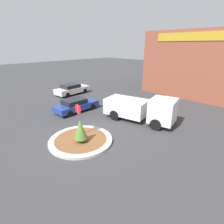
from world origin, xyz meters
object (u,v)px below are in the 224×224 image
parked_sedan_white (72,89)px  stop_sign (78,115)px  parked_sedan_blue (76,105)px  utility_truck (140,108)px

parked_sedan_white → stop_sign: bearing=-124.7°
stop_sign → parked_sedan_blue: 5.60m
stop_sign → parked_sedan_blue: stop_sign is taller
parked_sedan_white → parked_sedan_blue: bearing=-123.9°
utility_truck → stop_sign: bearing=-116.8°
parked_sedan_blue → parked_sedan_white: 6.69m
stop_sign → parked_sedan_white: stop_sign is taller
stop_sign → parked_sedan_blue: size_ratio=0.57×
utility_truck → parked_sedan_white: 11.84m
stop_sign → parked_sedan_white: 12.23m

